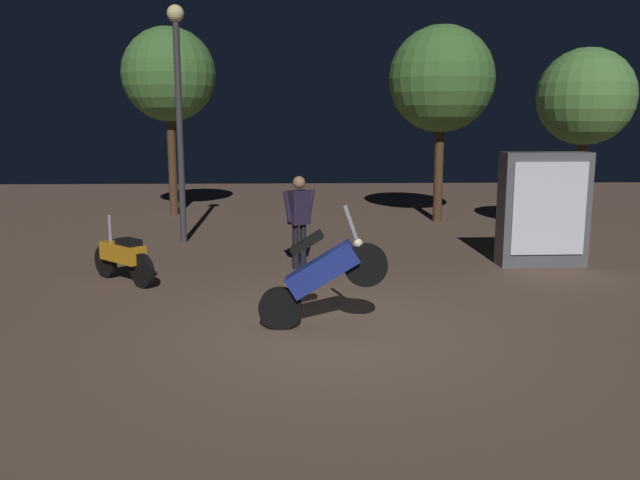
# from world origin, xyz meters

# --- Properties ---
(ground_plane) EXTENTS (40.00, 40.00, 0.00)m
(ground_plane) POSITION_xyz_m (0.00, 0.00, 0.00)
(ground_plane) COLOR brown
(motorcycle_blue_foreground) EXTENTS (1.66, 0.37, 1.63)m
(motorcycle_blue_foreground) POSITION_xyz_m (-0.14, 0.14, 0.74)
(motorcycle_blue_foreground) COLOR black
(motorcycle_blue_foreground) RESTS_ON ground_plane
(motorcycle_orange_parked_left) EXTENTS (1.27, 1.22, 1.11)m
(motorcycle_orange_parked_left) POSITION_xyz_m (-3.36, 2.78, 0.44)
(motorcycle_orange_parked_left) COLOR black
(motorcycle_orange_parked_left) RESTS_ON ground_plane
(person_rider_beside) EXTENTS (0.61, 0.43, 1.69)m
(person_rider_beside) POSITION_xyz_m (-0.43, 3.75, 1.01)
(person_rider_beside) COLOR black
(person_rider_beside) RESTS_ON ground_plane
(streetlamp_near) EXTENTS (0.36, 0.36, 5.04)m
(streetlamp_near) POSITION_xyz_m (-2.98, 6.45, 3.20)
(streetlamp_near) COLOR #38383D
(streetlamp_near) RESTS_ON ground_plane
(tree_left_bg) EXTENTS (2.73, 2.73, 5.07)m
(tree_left_bg) POSITION_xyz_m (3.27, 9.34, 3.69)
(tree_left_bg) COLOR #4C331E
(tree_left_bg) RESTS_ON ground_plane
(tree_center_bg) EXTENTS (2.11, 2.11, 4.23)m
(tree_center_bg) POSITION_xyz_m (5.87, 6.53, 3.14)
(tree_center_bg) COLOR #4C331E
(tree_center_bg) RESTS_ON ground_plane
(tree_right_bg) EXTENTS (2.57, 2.57, 5.18)m
(tree_right_bg) POSITION_xyz_m (-3.98, 10.78, 3.88)
(tree_right_bg) COLOR #4C331E
(tree_right_bg) RESTS_ON ground_plane
(kiosk_billboard) EXTENTS (1.61, 0.58, 2.10)m
(kiosk_billboard) POSITION_xyz_m (4.07, 3.85, 1.05)
(kiosk_billboard) COLOR #595960
(kiosk_billboard) RESTS_ON ground_plane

